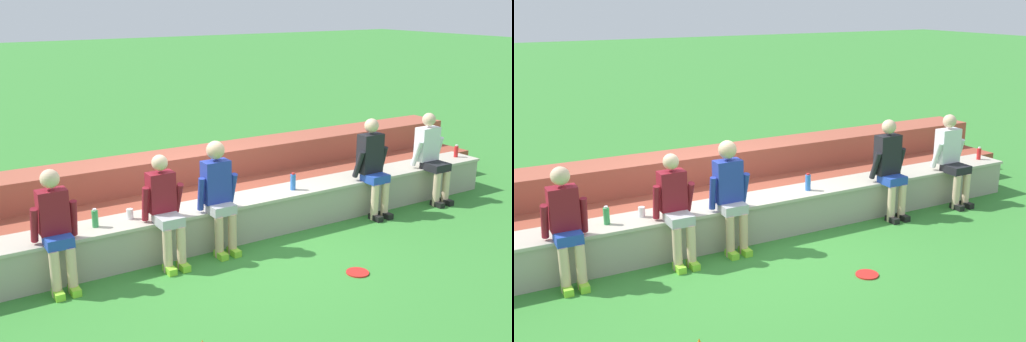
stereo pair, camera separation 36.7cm
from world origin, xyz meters
TOP-DOWN VIEW (x-y plane):
  - ground_plane at (0.00, 0.00)m, footprint 80.00×80.00m
  - stone_seating_wall at (0.00, 0.27)m, footprint 9.43×0.58m
  - brick_bleachers at (0.00, 1.51)m, footprint 10.67×1.37m
  - person_far_left at (-2.17, -0.01)m, footprint 0.50×0.49m
  - person_left_of_center at (-0.90, -0.01)m, footprint 0.50×0.58m
  - person_center at (-0.18, -0.01)m, footprint 0.52×0.50m
  - person_right_of_center at (2.36, -0.01)m, footprint 0.54×0.51m
  - person_far_right at (3.58, 0.00)m, footprint 0.55×0.60m
  - water_bottle_mid_right at (4.46, 0.26)m, footprint 0.07×0.07m
  - water_bottle_center_gap at (-1.66, 0.27)m, footprint 0.07×0.07m
  - water_bottle_mid_left at (1.11, 0.22)m, footprint 0.08×0.08m
  - plastic_cup_left_end at (3.93, 0.24)m, footprint 0.08×0.08m
  - plastic_cup_right_end at (-1.22, 0.31)m, footprint 0.08×0.08m
  - frisbee at (0.87, -1.44)m, footprint 0.27×0.27m

SIDE VIEW (x-z plane):
  - ground_plane at x=0.00m, z-range 0.00..0.00m
  - frisbee at x=0.87m, z-range 0.00..0.02m
  - stone_seating_wall at x=0.00m, z-range 0.02..0.55m
  - brick_bleachers at x=0.00m, z-range -0.07..0.79m
  - plastic_cup_left_end at x=3.93m, z-range 0.53..0.65m
  - plastic_cup_right_end at x=-1.22m, z-range 0.53..0.66m
  - water_bottle_mid_right at x=4.46m, z-range 0.53..0.74m
  - water_bottle_center_gap at x=-1.66m, z-range 0.53..0.75m
  - water_bottle_mid_left at x=1.11m, z-range 0.53..0.77m
  - person_left_of_center at x=-0.90m, z-range 0.04..1.37m
  - person_far_left at x=-2.17m, z-range 0.05..1.40m
  - person_far_right at x=3.58m, z-range 0.05..1.44m
  - person_right_of_center at x=2.36m, z-range 0.05..1.49m
  - person_center at x=-0.18m, z-range 0.06..1.48m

